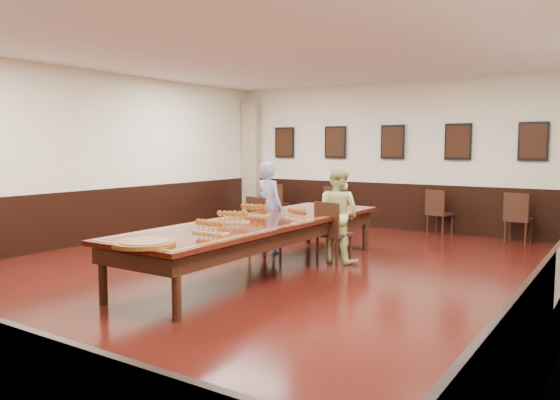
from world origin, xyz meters
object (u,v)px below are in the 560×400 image
Objects in this scene: person_woman at (338,214)px; carved_platter at (144,243)px; chair_woman at (334,232)px; spare_chair_d at (519,218)px; spare_chair_c at (440,212)px; spare_chair_b at (336,205)px; spare_chair_a at (279,203)px; conference_table at (261,230)px; chair_man at (265,225)px; person_man at (269,207)px.

carved_platter is (-0.48, -3.56, 0.03)m from person_woman.
spare_chair_d is at bearing -113.23° from chair_woman.
spare_chair_c is at bearing 81.89° from carved_platter.
spare_chair_a is at bearing 20.33° from spare_chair_b.
chair_woman is 4.73m from spare_chair_a.
spare_chair_a is at bearing 5.72° from spare_chair_d.
spare_chair_a is 1.15× the size of carved_platter.
person_woman reaches higher than spare_chair_b.
spare_chair_a reaches higher than conference_table.
chair_man is at bearing 6.17° from chair_woman.
carved_platter is at bearing 106.64° from spare_chair_a.
chair_man is 4.05m from spare_chair_c.
spare_chair_a is 3.82m from person_man.
spare_chair_d is 7.37m from carved_platter.
spare_chair_d is at bearing 174.89° from spare_chair_a.
carved_platter is (-0.47, -3.46, 0.30)m from chair_woman.
chair_woman is at bearing 82.33° from carved_platter.
carved_platter is at bearing 109.50° from spare_chair_b.
person_man is 1.34m from person_woman.
spare_chair_d is at bearing -123.98° from person_man.
spare_chair_b is 1.12× the size of carved_platter.
spare_chair_b is 2.44m from spare_chair_c.
spare_chair_b is 4.09m from person_woman.
chair_man is at bearing 50.17° from spare_chair_d.
chair_man is at bearing 76.68° from spare_chair_c.
person_woman is at bearing -169.90° from person_man.
chair_man is 1.01× the size of chair_woman.
person_woman reaches higher than chair_woman.
spare_chair_c reaches higher than spare_chair_b.
chair_man is 1.22× the size of carved_platter.
spare_chair_b is 0.57× the size of person_man.
spare_chair_a is at bearing 17.66° from spare_chair_c.
conference_table is at bearing 134.37° from chair_man.
chair_man is 1.34m from chair_woman.
carved_platter is (1.43, -7.16, 0.33)m from spare_chair_b.
person_woman is at bearing -165.61° from chair_man.
chair_man is 1.07× the size of spare_chair_a.
chair_man is 3.62m from carved_platter.
person_man is at bearing 119.90° from conference_table.
chair_woman is at bearing 125.36° from spare_chair_b.
spare_chair_c is 3.96m from person_man.
conference_table is at bearing 113.35° from spare_chair_b.
person_woman is 3.59m from carved_platter.
spare_chair_d is 0.63× the size of person_woman.
person_man is 1.48m from conference_table.
spare_chair_c is 0.98× the size of spare_chair_d.
spare_chair_b is at bearing 105.16° from conference_table.
conference_table is at bearing 115.04° from spare_chair_a.
chair_woman is 3.66m from spare_chair_c.
spare_chair_a is at bearing -47.27° from person_man.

